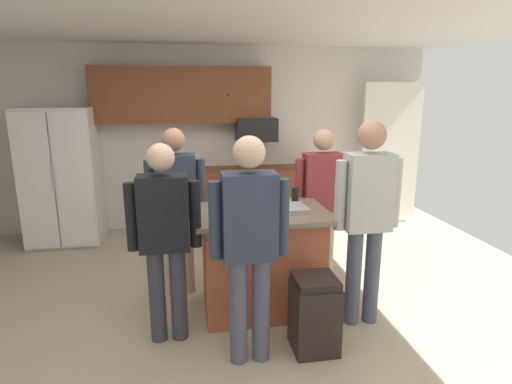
{
  "coord_description": "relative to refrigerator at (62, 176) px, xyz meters",
  "views": [
    {
      "loc": [
        -0.41,
        -3.35,
        2.0
      ],
      "look_at": [
        0.25,
        0.45,
        1.05
      ],
      "focal_mm": 29.44,
      "sensor_mm": 36.0,
      "label": 1
    }
  ],
  "objects": [
    {
      "name": "floor",
      "position": [
        2.0,
        -2.38,
        -0.89
      ],
      "size": [
        7.04,
        7.04,
        0.0
      ],
      "primitive_type": "plane",
      "color": "#B7A88E",
      "rests_on": "ground"
    },
    {
      "name": "cabinet_run_lower",
      "position": [
        2.6,
        0.1,
        -0.44
      ],
      "size": [
        1.8,
        0.63,
        0.9
      ],
      "color": "brown",
      "rests_on": "ground"
    },
    {
      "name": "glass_stout_tall",
      "position": [
        2.6,
        -2.05,
        0.14
      ],
      "size": [
        0.07,
        0.07,
        0.16
      ],
      "color": "black",
      "rests_on": "kitchen_island"
    },
    {
      "name": "person_elder_center",
      "position": [
        1.42,
        -2.58,
        0.03
      ],
      "size": [
        0.57,
        0.22,
        1.61
      ],
      "rotation": [
        0.0,
        0.0,
        0.4
      ],
      "color": "#383842",
      "rests_on": "ground"
    },
    {
      "name": "glass_dark_ale",
      "position": [
        1.88,
        -2.37,
        0.12
      ],
      "size": [
        0.07,
        0.07,
        0.13
      ],
      "color": "black",
      "rests_on": "kitchen_island"
    },
    {
      "name": "microwave_over_range",
      "position": [
        2.6,
        0.12,
        0.56
      ],
      "size": [
        0.56,
        0.4,
        0.32
      ],
      "primitive_type": "cube",
      "color": "black"
    },
    {
      "name": "serving_tray",
      "position": [
        2.42,
        -2.25,
        0.08
      ],
      "size": [
        0.44,
        0.3,
        0.04
      ],
      "color": "#B7B7BC",
      "rests_on": "kitchen_island"
    },
    {
      "name": "cabinet_run_upper",
      "position": [
        1.6,
        0.22,
        1.03
      ],
      "size": [
        2.4,
        0.38,
        0.75
      ],
      "color": "brown"
    },
    {
      "name": "glass_pilsner",
      "position": [
        2.33,
        -2.04,
        0.14
      ],
      "size": [
        0.06,
        0.06,
        0.17
      ],
      "color": "black",
      "rests_on": "kitchen_island"
    },
    {
      "name": "person_guest_by_door",
      "position": [
        2.97,
        -1.74,
        0.04
      ],
      "size": [
        0.57,
        0.22,
        1.62
      ],
      "rotation": [
        0.0,
        0.0,
        -2.54
      ],
      "color": "tan",
      "rests_on": "ground"
    },
    {
      "name": "person_guest_right",
      "position": [
        1.5,
        -1.77,
        0.06
      ],
      "size": [
        0.57,
        0.22,
        1.65
      ],
      "rotation": [
        0.0,
        0.0,
        -0.55
      ],
      "color": "tan",
      "rests_on": "ground"
    },
    {
      "name": "refrigerator",
      "position": [
        0.0,
        0.0,
        0.0
      ],
      "size": [
        0.9,
        0.76,
        1.78
      ],
      "color": "white",
      "rests_on": "ground"
    },
    {
      "name": "ceiling",
      "position": [
        2.0,
        -2.38,
        1.71
      ],
      "size": [
        7.04,
        7.04,
        0.0
      ],
      "primitive_type": "plane",
      "color": "white"
    },
    {
      "name": "kitchen_island",
      "position": [
        2.25,
        -2.23,
        -0.41
      ],
      "size": [
        1.18,
        0.82,
        0.95
      ],
      "color": "#AD5638",
      "rests_on": "ground"
    },
    {
      "name": "back_wall",
      "position": [
        2.0,
        0.42,
        0.41
      ],
      "size": [
        6.4,
        0.1,
        2.6
      ],
      "primitive_type": "cube",
      "color": "silver",
      "rests_on": "ground"
    },
    {
      "name": "trash_bin",
      "position": [
        2.54,
        -2.92,
        -0.59
      ],
      "size": [
        0.34,
        0.34,
        0.61
      ],
      "color": "black",
      "rests_on": "ground"
    },
    {
      "name": "tumbler_amber",
      "position": [
        2.03,
        -2.33,
        0.14
      ],
      "size": [
        0.07,
        0.07,
        0.15
      ],
      "color": "black",
      "rests_on": "kitchen_island"
    },
    {
      "name": "person_guest_left",
      "position": [
        2.02,
        -2.97,
        0.09
      ],
      "size": [
        0.57,
        0.22,
        1.7
      ],
      "rotation": [
        0.0,
        0.0,
        1.27
      ],
      "color": "#4C5166",
      "rests_on": "ground"
    },
    {
      "name": "person_host_foreground",
      "position": [
        3.07,
        -2.6,
        0.13
      ],
      "size": [
        0.57,
        0.23,
        1.76
      ],
      "rotation": [
        0.0,
        0.0,
        2.71
      ],
      "color": "#4C5166",
      "rests_on": "ground"
    },
    {
      "name": "french_door_window_panel",
      "position": [
        4.6,
        0.02,
        0.21
      ],
      "size": [
        0.9,
        0.06,
        2.0
      ],
      "primitive_type": "cube",
      "color": "white",
      "rests_on": "ground"
    }
  ]
}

